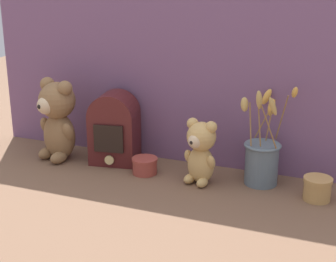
# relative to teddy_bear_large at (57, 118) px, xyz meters

# --- Properties ---
(ground_plane) EXTENTS (4.00, 4.00, 0.00)m
(ground_plane) POSITION_rel_teddy_bear_large_xyz_m (0.42, -0.02, -0.15)
(ground_plane) COLOR brown
(backdrop_wall) EXTENTS (1.47, 0.02, 0.66)m
(backdrop_wall) POSITION_rel_teddy_bear_large_xyz_m (0.42, 0.15, 0.18)
(backdrop_wall) COLOR #704C70
(backdrop_wall) RESTS_ON ground
(teddy_bear_large) EXTENTS (0.17, 0.15, 0.29)m
(teddy_bear_large) POSITION_rel_teddy_bear_large_xyz_m (0.00, 0.00, 0.00)
(teddy_bear_large) COLOR olive
(teddy_bear_large) RESTS_ON ground
(teddy_bear_medium) EXTENTS (0.12, 0.11, 0.21)m
(teddy_bear_medium) POSITION_rel_teddy_bear_large_xyz_m (0.54, -0.02, -0.04)
(teddy_bear_medium) COLOR tan
(teddy_bear_medium) RESTS_ON ground
(flower_vase) EXTENTS (0.17, 0.17, 0.32)m
(flower_vase) POSITION_rel_teddy_bear_large_xyz_m (0.72, 0.05, -0.06)
(flower_vase) COLOR slate
(flower_vase) RESTS_ON ground
(vintage_radio) EXTENTS (0.18, 0.15, 0.25)m
(vintage_radio) POSITION_rel_teddy_bear_large_xyz_m (0.20, 0.05, -0.03)
(vintage_radio) COLOR #4C1919
(vintage_radio) RESTS_ON ground
(decorative_tin_tall) EXTENTS (0.09, 0.09, 0.05)m
(decorative_tin_tall) POSITION_rel_teddy_bear_large_xyz_m (0.34, -0.01, -0.13)
(decorative_tin_tall) COLOR #993D33
(decorative_tin_tall) RESTS_ON ground
(decorative_tin_short) EXTENTS (0.09, 0.09, 0.07)m
(decorative_tin_short) POSITION_rel_teddy_bear_large_xyz_m (0.90, -0.01, -0.12)
(decorative_tin_short) COLOR tan
(decorative_tin_short) RESTS_ON ground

